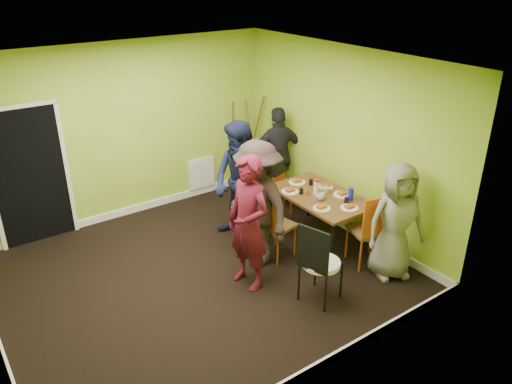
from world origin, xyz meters
TOP-DOWN VIEW (x-y plane):
  - ground at (0.00, 0.00)m, footprint 5.00×5.00m
  - room_walls at (-0.02, 0.04)m, footprint 5.04×4.54m
  - dining_table at (1.91, -0.23)m, footprint 0.90×1.50m
  - chair_left_far at (1.15, 0.32)m, footprint 0.40×0.40m
  - chair_left_near at (1.05, -0.23)m, footprint 0.51×0.50m
  - chair_back_end at (2.14, 1.02)m, footprint 0.54×0.59m
  - chair_front_end at (2.01, -1.15)m, footprint 0.55×0.56m
  - chair_bentwood at (0.89, -1.34)m, footprint 0.53×0.52m
  - easel at (2.11, 2.00)m, footprint 0.68×0.64m
  - plate_near_left at (1.61, 0.11)m, footprint 0.25×0.25m
  - plate_near_right at (1.63, -0.57)m, footprint 0.24×0.24m
  - plate_far_back at (1.92, 0.31)m, footprint 0.26×0.26m
  - plate_far_front at (1.95, -0.78)m, footprint 0.25×0.25m
  - plate_wall_back at (2.16, -0.07)m, footprint 0.22×0.22m
  - plate_wall_front at (2.16, -0.42)m, footprint 0.27×0.27m
  - thermos at (1.87, -0.18)m, footprint 0.08×0.08m
  - blue_bottle at (2.14, -0.60)m, footprint 0.08×0.08m
  - orange_bottle at (1.77, -0.12)m, footprint 0.04×0.04m
  - glass_mid at (1.71, -0.04)m, footprint 0.06×0.06m
  - glass_back at (2.03, 0.12)m, footprint 0.06×0.06m
  - glass_front at (2.03, -0.64)m, footprint 0.06×0.06m
  - cup_a at (1.80, -0.35)m, footprint 0.12×0.12m
  - cup_b at (2.02, -0.22)m, footprint 0.10×0.10m
  - person_standing at (0.42, -0.55)m, footprint 0.52×0.71m
  - person_left_far at (0.97, 0.46)m, footprint 0.89×1.03m
  - person_left_near at (0.83, -0.18)m, footprint 0.68×1.16m
  - person_back_end at (2.24, 1.20)m, footprint 1.07×0.73m
  - person_front_end at (2.10, -1.46)m, footprint 0.91×0.76m

SIDE VIEW (x-z plane):
  - ground at x=0.00m, z-range 0.00..0.00m
  - chair_left_far at x=1.15m, z-range 0.05..0.92m
  - chair_left_near at x=1.05m, z-range 0.06..1.11m
  - chair_bentwood at x=0.89m, z-range 0.06..1.14m
  - chair_front_end at x=2.01m, z-range 0.07..1.15m
  - dining_table at x=1.91m, z-range 0.32..1.07m
  - chair_back_end at x=2.14m, z-range 0.21..1.20m
  - plate_near_left at x=1.61m, z-range 0.75..0.76m
  - plate_near_right at x=1.63m, z-range 0.75..0.76m
  - plate_far_back at x=1.92m, z-range 0.75..0.76m
  - plate_far_front at x=1.95m, z-range 0.75..0.76m
  - plate_wall_back at x=2.16m, z-range 0.75..0.76m
  - plate_wall_front at x=2.16m, z-range 0.75..0.76m
  - orange_bottle at x=1.77m, z-range 0.75..0.82m
  - glass_front at x=2.03m, z-range 0.75..0.84m
  - glass_mid at x=1.71m, z-range 0.75..0.84m
  - cup_b at x=2.02m, z-range 0.75..0.84m
  - glass_back at x=2.03m, z-range 0.75..0.84m
  - person_front_end at x=2.10m, z-range 0.00..1.60m
  - cup_a at x=1.80m, z-range 0.75..0.85m
  - easel at x=2.11m, z-range -0.01..1.69m
  - person_back_end at x=2.24m, z-range 0.00..1.68m
  - blue_bottle at x=2.14m, z-range 0.75..0.94m
  - thermos at x=1.87m, z-range 0.75..0.96m
  - person_standing at x=0.42m, z-range 0.00..1.77m
  - person_left_near at x=0.83m, z-range 0.00..1.78m
  - person_left_far at x=0.97m, z-range 0.00..1.84m
  - room_walls at x=-0.02m, z-range -0.42..2.40m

